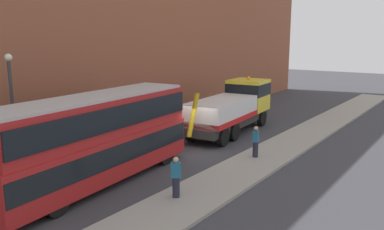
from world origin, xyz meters
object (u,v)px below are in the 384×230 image
Objects in this scene: double_decker_bus at (96,136)px; pedestrian_onlooker at (176,178)px; pedestrian_bystander at (256,142)px; street_lamp at (12,104)px; recovery_tow_truck at (233,107)px.

double_decker_bus is 4.31m from pedestrian_onlooker.
pedestrian_onlooker is 1.00× the size of pedestrian_bystander.
pedestrian_bystander is at bearing -35.82° from pedestrian_onlooker.
pedestrian_bystander is 0.29× the size of street_lamp.
pedestrian_onlooker is 8.82m from street_lamp.
recovery_tow_truck is at bearing -62.60° from pedestrian_bystander.
pedestrian_onlooker is at bearing 75.57° from pedestrian_bystander.
recovery_tow_truck is 14.48m from street_lamp.
double_decker_bus is 1.92× the size of street_lamp.
pedestrian_bystander is (6.89, -0.13, 0.00)m from pedestrian_onlooker.
double_decker_bus is (-12.40, -0.04, 0.47)m from recovery_tow_truck.
pedestrian_onlooker is 0.29× the size of street_lamp.
double_decker_bus is 6.54× the size of pedestrian_bystander.
recovery_tow_truck is 12.56m from pedestrian_onlooker.
pedestrian_bystander is at bearing -144.27° from recovery_tow_truck.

